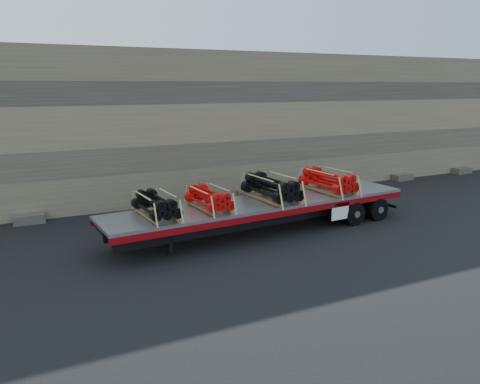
{
  "coord_description": "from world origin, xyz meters",
  "views": [
    {
      "loc": [
        -8.28,
        -15.3,
        5.43
      ],
      "look_at": [
        -0.79,
        0.08,
        1.51
      ],
      "focal_mm": 35.0,
      "sensor_mm": 36.0,
      "label": 1
    }
  ],
  "objects": [
    {
      "name": "bundle_rear",
      "position": [
        3.03,
        -0.23,
        1.63
      ],
      "size": [
        1.35,
        2.43,
        0.83
      ],
      "primitive_type": null,
      "rotation": [
        0.0,
        0.0,
        0.08
      ],
      "color": "red",
      "rests_on": "trailer"
    },
    {
      "name": "rock_wall",
      "position": [
        0.0,
        6.5,
        3.5
      ],
      "size": [
        44.0,
        3.0,
        7.0
      ],
      "primitive_type": "cube",
      "color": "#7A6B54",
      "rests_on": "ground"
    },
    {
      "name": "trailer",
      "position": [
        -0.11,
        -0.47,
        0.61
      ],
      "size": [
        12.28,
        3.27,
        1.21
      ],
      "primitive_type": null,
      "rotation": [
        0.0,
        0.0,
        0.08
      ],
      "color": "#A0A3A8",
      "rests_on": "ground"
    },
    {
      "name": "bundle_front",
      "position": [
        -4.28,
        -0.8,
        1.58
      ],
      "size": [
        1.19,
        2.13,
        0.73
      ],
      "primitive_type": null,
      "rotation": [
        0.0,
        0.0,
        0.08
      ],
      "color": "black",
      "rests_on": "trailer"
    },
    {
      "name": "bundle_midrear",
      "position": [
        0.26,
        -0.45,
        1.65
      ],
      "size": [
        1.41,
        2.54,
        0.87
      ],
      "primitive_type": null,
      "rotation": [
        0.0,
        0.0,
        0.08
      ],
      "color": "black",
      "rests_on": "trailer"
    },
    {
      "name": "bundle_midfront",
      "position": [
        -2.34,
        -0.65,
        1.57
      ],
      "size": [
        1.14,
        2.06,
        0.7
      ],
      "primitive_type": null,
      "rotation": [
        0.0,
        0.0,
        0.08
      ],
      "color": "red",
      "rests_on": "trailer"
    },
    {
      "name": "ground",
      "position": [
        0.0,
        0.0,
        0.0
      ],
      "size": [
        120.0,
        120.0,
        0.0
      ],
      "primitive_type": "plane",
      "color": "black",
      "rests_on": "ground"
    }
  ]
}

